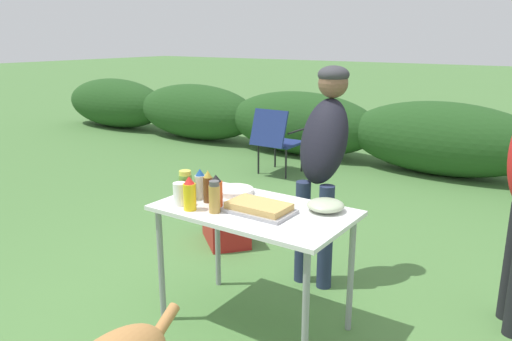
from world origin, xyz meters
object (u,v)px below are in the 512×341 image
(paper_cup_stack, at_px, (180,194))
(standing_person_in_red_jacket, at_px, (324,150))
(food_tray, at_px, (259,208))
(hot_sauce_bottle, at_px, (216,191))
(camp_chair_green_behind_table, at_px, (276,138))
(relish_jar, at_px, (185,185))
(plate_stack, at_px, (235,191))
(mustard_bottle, at_px, (190,194))
(beer_bottle, at_px, (208,187))
(cooler_box, at_px, (226,222))
(spice_jar, at_px, (214,197))
(mixing_bowl, at_px, (326,205))
(folding_table, at_px, (254,221))
(mayo_bottle, at_px, (200,185))

(paper_cup_stack, height_order, standing_person_in_red_jacket, standing_person_in_red_jacket)
(food_tray, relative_size, hot_sauce_bottle, 2.05)
(food_tray, xyz_separation_m, camp_chair_green_behind_table, (-1.74, 2.97, -0.30))
(relish_jar, bearing_deg, standing_person_in_red_jacket, 61.32)
(plate_stack, height_order, mustard_bottle, mustard_bottle)
(beer_bottle, xyz_separation_m, cooler_box, (-0.62, 0.96, -0.66))
(hot_sauce_bottle, height_order, standing_person_in_red_jacket, standing_person_in_red_jacket)
(beer_bottle, bearing_deg, relish_jar, -164.48)
(spice_jar, bearing_deg, paper_cup_stack, -176.30)
(mixing_bowl, relative_size, relish_jar, 1.18)
(paper_cup_stack, height_order, spice_jar, spice_jar)
(relish_jar, bearing_deg, plate_stack, 56.84)
(mixing_bowl, height_order, spice_jar, spice_jar)
(folding_table, distance_m, plate_stack, 0.32)
(hot_sauce_bottle, height_order, cooler_box, hot_sauce_bottle)
(beer_bottle, relative_size, standing_person_in_red_jacket, 0.13)
(camp_chair_green_behind_table, bearing_deg, mustard_bottle, -66.59)
(folding_table, relative_size, camp_chair_green_behind_table, 1.32)
(mixing_bowl, height_order, beer_bottle, beer_bottle)
(standing_person_in_red_jacket, bearing_deg, food_tray, -90.00)
(standing_person_in_red_jacket, height_order, camp_chair_green_behind_table, standing_person_in_red_jacket)
(camp_chair_green_behind_table, bearing_deg, food_tray, -60.12)
(food_tray, height_order, beer_bottle, beer_bottle)
(paper_cup_stack, relative_size, camp_chair_green_behind_table, 0.16)
(plate_stack, distance_m, beer_bottle, 0.23)
(spice_jar, height_order, relish_jar, spice_jar)
(paper_cup_stack, height_order, mustard_bottle, mustard_bottle)
(folding_table, bearing_deg, food_tray, -34.38)
(relish_jar, distance_m, beer_bottle, 0.15)
(mustard_bottle, bearing_deg, mixing_bowl, 33.03)
(camp_chair_green_behind_table, relative_size, cooler_box, 1.45)
(paper_cup_stack, bearing_deg, standing_person_in_red_jacket, 65.92)
(relish_jar, xyz_separation_m, cooler_box, (-0.48, 1.00, -0.66))
(paper_cup_stack, relative_size, mustard_bottle, 0.68)
(plate_stack, distance_m, cooler_box, 1.15)
(plate_stack, relative_size, mustard_bottle, 1.21)
(food_tray, relative_size, mayo_bottle, 2.09)
(folding_table, xyz_separation_m, beer_bottle, (-0.29, -0.06, 0.17))
(paper_cup_stack, bearing_deg, cooler_box, 115.65)
(spice_jar, xyz_separation_m, hot_sauce_bottle, (-0.06, 0.09, 0.00))
(relish_jar, bearing_deg, mixing_bowl, 20.36)
(hot_sauce_bottle, distance_m, relish_jar, 0.22)
(food_tray, relative_size, spice_jar, 2.12)
(standing_person_in_red_jacket, bearing_deg, camp_chair_green_behind_table, 127.45)
(mustard_bottle, xyz_separation_m, hot_sauce_bottle, (0.08, 0.14, -0.00))
(food_tray, distance_m, mustard_bottle, 0.39)
(paper_cup_stack, bearing_deg, beer_bottle, 54.14)
(folding_table, xyz_separation_m, cooler_box, (-0.91, 0.90, -0.49))
(beer_bottle, bearing_deg, folding_table, 11.46)
(plate_stack, bearing_deg, hot_sauce_bottle, -77.54)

